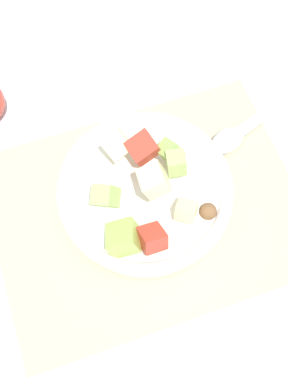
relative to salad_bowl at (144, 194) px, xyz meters
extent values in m
plane|color=silver|center=(0.00, -0.01, -0.04)|extent=(2.40, 2.40, 0.00)
cube|color=tan|center=(0.00, -0.01, -0.04)|extent=(0.43, 0.32, 0.01)
cylinder|color=white|center=(0.00, 0.00, -0.01)|extent=(0.21, 0.21, 0.05)
torus|color=white|center=(0.00, 0.00, 0.02)|extent=(0.23, 0.23, 0.02)
sphere|color=brown|center=(0.07, -0.06, 0.02)|extent=(0.04, 0.04, 0.03)
cube|color=beige|center=(0.01, 0.00, 0.06)|extent=(0.04, 0.04, 0.04)
cube|color=#A3CC6B|center=(-0.05, 0.00, 0.04)|extent=(0.05, 0.04, 0.05)
cube|color=beige|center=(0.04, -0.05, 0.03)|extent=(0.04, 0.04, 0.03)
cube|color=#93C160|center=(0.05, 0.03, 0.04)|extent=(0.04, 0.04, 0.04)
cube|color=#BC3828|center=(0.01, 0.04, 0.05)|extent=(0.05, 0.04, 0.04)
cube|color=#A3CC6B|center=(0.05, 0.01, 0.05)|extent=(0.03, 0.03, 0.03)
cube|color=#BC3828|center=(-0.01, -0.07, 0.03)|extent=(0.04, 0.04, 0.04)
cube|color=#9EC656|center=(-0.05, -0.06, 0.03)|extent=(0.05, 0.05, 0.05)
cube|color=beige|center=(-0.02, 0.06, 0.04)|extent=(0.05, 0.05, 0.05)
ellipsoid|color=#B7B7BC|center=(0.15, 0.05, -0.03)|extent=(0.06, 0.05, 0.01)
cube|color=#B7B7BC|center=(0.23, 0.08, -0.03)|extent=(0.14, 0.06, 0.01)
camera|label=1|loc=(-0.08, -0.23, 0.59)|focal=44.95mm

